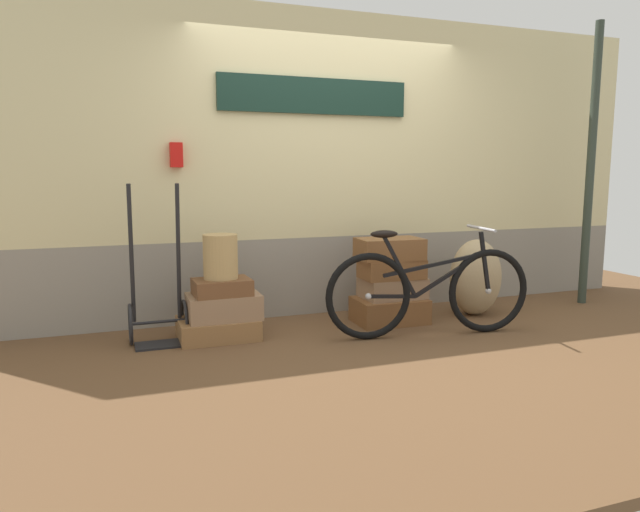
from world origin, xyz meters
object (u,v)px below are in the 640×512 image
suitcase_0 (218,328)px  wicker_basket (220,257)px  burlap_sack (476,277)px  suitcase_2 (222,287)px  suitcase_4 (392,287)px  suitcase_3 (389,310)px  suitcase_6 (389,249)px  suitcase_1 (224,306)px  suitcase_5 (392,269)px  bicycle (429,291)px  luggage_trolley (158,308)px

suitcase_0 → wicker_basket: size_ratio=1.77×
burlap_sack → suitcase_0: bearing=178.7°
suitcase_2 → suitcase_4: bearing=-0.5°
suitcase_3 → suitcase_6: suitcase_6 is taller
suitcase_1 → suitcase_5: 1.48m
suitcase_2 → suitcase_6: 1.48m
suitcase_5 → suitcase_6: (-0.02, 0.01, 0.17)m
suitcase_6 → burlap_sack: suitcase_6 is taller
suitcase_1 → bicycle: bearing=-17.2°
suitcase_6 → luggage_trolley: (-1.94, 0.06, -0.38)m
suitcase_6 → burlap_sack: 0.92m
wicker_basket → suitcase_3: bearing=-0.8°
suitcase_5 → wicker_basket: 1.49m
wicker_basket → burlap_sack: (2.33, -0.04, -0.30)m
suitcase_4 → suitcase_5: (-0.02, -0.03, 0.17)m
suitcase_2 → wicker_basket: (-0.00, 0.03, 0.24)m
luggage_trolley → suitcase_5: bearing=-2.1°
suitcase_0 → suitcase_6: suitcase_6 is taller
suitcase_0 → suitcase_2: 0.34m
luggage_trolley → suitcase_2: bearing=-8.4°
suitcase_1 → suitcase_4: 1.49m
suitcase_0 → suitcase_1: suitcase_1 is taller
suitcase_2 → bicycle: (1.57, -0.48, -0.05)m
suitcase_0 → suitcase_2: suitcase_2 is taller
suitcase_1 → suitcase_2: suitcase_2 is taller
suitcase_3 → suitcase_6: (-0.01, 0.01, 0.54)m
suitcase_4 → suitcase_3: bearing=-149.3°
suitcase_4 → bicycle: (0.07, -0.50, 0.06)m
burlap_sack → suitcase_5: bearing=178.8°
suitcase_2 → wicker_basket: size_ratio=1.26×
suitcase_5 → wicker_basket: size_ratio=1.53×
bicycle → suitcase_1: bearing=162.3°
suitcase_3 → wicker_basket: 1.56m
suitcase_2 → suitcase_0: bearing=131.7°
wicker_basket → bicycle: (1.57, -0.50, -0.29)m
suitcase_0 → suitcase_4: suitcase_4 is taller
suitcase_4 → wicker_basket: (-1.50, -0.00, 0.35)m
burlap_sack → luggage_trolley: bearing=178.2°
luggage_trolley → bicycle: 2.13m
suitcase_1 → bicycle: (1.55, -0.50, 0.11)m
burlap_sack → bicycle: bearing=-148.8°
suitcase_2 → suitcase_4: suitcase_2 is taller
suitcase_0 → suitcase_4: size_ratio=1.15×
suitcase_3 → wicker_basket: size_ratio=1.75×
suitcase_1 → suitcase_6: bearing=0.3°
suitcase_1 → suitcase_2: (-0.01, -0.02, 0.16)m
suitcase_5 → burlap_sack: burlap_sack is taller
suitcase_6 → bicycle: 0.58m
suitcase_0 → suitcase_4: bearing=0.1°
suitcase_6 → bicycle: size_ratio=0.32×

